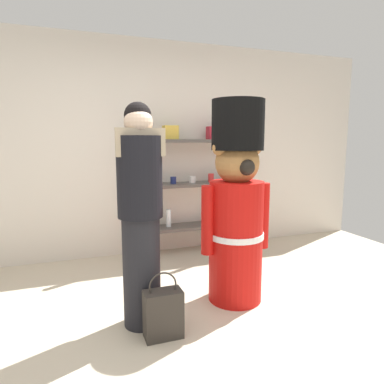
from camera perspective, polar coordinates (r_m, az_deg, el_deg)
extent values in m
plane|color=beige|center=(2.60, 1.88, -24.13)|extent=(6.40, 6.40, 0.00)
cube|color=silver|center=(4.31, -8.96, 7.04)|extent=(6.40, 0.12, 2.60)
cube|color=#4C4742|center=(3.98, -7.70, 1.14)|extent=(0.05, 0.05, 1.79)
cube|color=#4C4742|center=(4.42, 8.45, 1.85)|extent=(0.05, 0.05, 1.79)
cube|color=#4C4742|center=(4.27, -8.55, 1.62)|extent=(0.05, 0.05, 1.79)
cube|color=#4C4742|center=(4.68, 6.71, 2.25)|extent=(0.05, 0.05, 1.79)
cube|color=#4C4742|center=(4.40, 0.08, -5.69)|extent=(1.26, 0.30, 0.04)
cube|color=#4C4742|center=(4.30, 0.09, 1.28)|extent=(1.26, 0.30, 0.04)
cube|color=#4C4742|center=(4.27, 0.09, 8.47)|extent=(1.26, 0.30, 0.04)
cylinder|color=black|center=(4.13, -6.40, 1.93)|extent=(0.09, 0.09, 0.10)
cylinder|color=navy|center=(4.21, -3.12, 1.97)|extent=(0.07, 0.07, 0.08)
cylinder|color=white|center=(4.30, 0.08, 2.10)|extent=(0.08, 0.08, 0.08)
cylinder|color=red|center=(4.39, 3.17, 2.38)|extent=(0.07, 0.07, 0.11)
cylinder|color=blue|center=(4.49, 6.12, 2.34)|extent=(0.09, 0.09, 0.08)
cylinder|color=silver|center=(4.28, -3.89, -4.33)|extent=(0.06, 0.06, 0.22)
cylinder|color=navy|center=(4.49, 3.89, -4.03)|extent=(0.07, 0.07, 0.17)
cube|color=gold|center=(4.18, -3.61, 9.84)|extent=(0.17, 0.14, 0.16)
cube|color=#B21E2D|center=(4.37, 3.62, 9.75)|extent=(0.16, 0.13, 0.16)
cylinder|color=red|center=(3.06, 7.25, -8.16)|extent=(0.46, 0.46, 1.06)
cylinder|color=white|center=(3.04, 7.27, -7.00)|extent=(0.48, 0.48, 0.05)
sphere|color=#A06E3B|center=(2.93, 7.50, 4.87)|extent=(0.38, 0.38, 0.38)
sphere|color=#A06E3B|center=(2.86, 4.68, 7.27)|extent=(0.13, 0.13, 0.13)
sphere|color=#A06E3B|center=(3.00, 10.28, 7.22)|extent=(0.13, 0.13, 0.13)
cylinder|color=black|center=(2.93, 7.62, 10.95)|extent=(0.44, 0.44, 0.42)
cylinder|color=red|center=(2.89, 2.63, -4.70)|extent=(0.11, 0.11, 0.58)
cylinder|color=red|center=(3.13, 11.67, -3.85)|extent=(0.11, 0.11, 0.58)
sphere|color=black|center=(2.79, 9.08, 4.07)|extent=(0.13, 0.13, 0.13)
cylinder|color=black|center=(2.70, -8.34, -12.88)|extent=(0.28, 0.28, 0.85)
cylinder|color=black|center=(2.53, -8.69, 2.50)|extent=(0.33, 0.33, 0.59)
sphere|color=beige|center=(2.52, -8.90, 11.37)|extent=(0.21, 0.21, 0.21)
cube|color=tan|center=(2.45, -8.52, 8.16)|extent=(0.35, 0.04, 0.20)
sphere|color=black|center=(2.54, -9.00, 12.40)|extent=(0.20, 0.20, 0.20)
cube|color=#332D28|center=(2.62, -4.80, -19.56)|extent=(0.27, 0.15, 0.35)
torus|color=#332D28|center=(2.52, -4.86, -15.27)|extent=(0.20, 0.01, 0.20)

